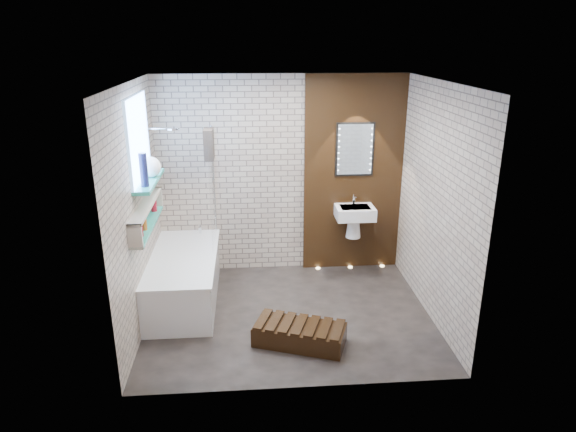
{
  "coord_description": "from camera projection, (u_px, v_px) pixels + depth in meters",
  "views": [
    {
      "loc": [
        -0.43,
        -5.17,
        3.03
      ],
      "look_at": [
        0.0,
        0.15,
        1.15
      ],
      "focal_mm": 31.98,
      "sensor_mm": 36.0,
      "label": 1
    }
  ],
  "objects": [
    {
      "name": "room_shell",
      "position": [
        289.0,
        207.0,
        5.47
      ],
      "size": [
        3.24,
        3.2,
        2.6
      ],
      "color": "gray",
      "rests_on": "ground"
    },
    {
      "name": "clerestory_window",
      "position": [
        140.0,
        148.0,
        5.48
      ],
      "size": [
        0.18,
        1.0,
        0.94
      ],
      "color": "#7FADE0",
      "rests_on": "room_shell"
    },
    {
      "name": "bathtub",
      "position": [
        184.0,
        278.0,
        6.14
      ],
      "size": [
        0.79,
        1.74,
        0.7
      ],
      "color": "white",
      "rests_on": "ground"
    },
    {
      "name": "towel",
      "position": [
        209.0,
        144.0,
        5.91
      ],
      "size": [
        0.11,
        0.27,
        0.36
      ],
      "primitive_type": "cube",
      "color": "black",
      "rests_on": "bath_screen"
    },
    {
      "name": "walnut_panel",
      "position": [
        353.0,
        175.0,
        6.74
      ],
      "size": [
        1.3,
        0.06,
        2.6
      ],
      "primitive_type": "cube",
      "color": "black",
      "rests_on": "ground"
    },
    {
      "name": "bath_screen",
      "position": [
        212.0,
        188.0,
        6.25
      ],
      "size": [
        0.01,
        0.78,
        1.4
      ],
      "primitive_type": "cube",
      "color": "white",
      "rests_on": "bathtub"
    },
    {
      "name": "ground",
      "position": [
        289.0,
        314.0,
        5.9
      ],
      "size": [
        3.2,
        3.2,
        0.0
      ],
      "primitive_type": "plane",
      "color": "black",
      "rests_on": "ground"
    },
    {
      "name": "led_mirror",
      "position": [
        355.0,
        150.0,
        6.58
      ],
      "size": [
        0.5,
        0.02,
        0.7
      ],
      "color": "black",
      "rests_on": "walnut_panel"
    },
    {
      "name": "shower_head",
      "position": [
        173.0,
        128.0,
        6.03
      ],
      "size": [
        0.18,
        0.18,
        0.02
      ],
      "primitive_type": "cylinder",
      "color": "silver",
      "rests_on": "room_shell"
    },
    {
      "name": "floor_uplights",
      "position": [
        350.0,
        267.0,
        7.1
      ],
      "size": [
        0.96,
        0.06,
        0.01
      ],
      "color": "#FFD899",
      "rests_on": "ground"
    },
    {
      "name": "niche_bottles",
      "position": [
        149.0,
        214.0,
        5.67
      ],
      "size": [
        0.07,
        0.86,
        0.17
      ],
      "color": "maroon",
      "rests_on": "display_niche"
    },
    {
      "name": "display_niche",
      "position": [
        147.0,
        215.0,
        5.53
      ],
      "size": [
        0.14,
        1.3,
        0.26
      ],
      "color": "teal",
      "rests_on": "room_shell"
    },
    {
      "name": "sill_vases",
      "position": [
        150.0,
        168.0,
        5.6
      ],
      "size": [
        0.23,
        0.54,
        0.35
      ],
      "color": "white",
      "rests_on": "clerestory_window"
    },
    {
      "name": "washbasin",
      "position": [
        354.0,
        217.0,
        6.72
      ],
      "size": [
        0.5,
        0.36,
        0.58
      ],
      "color": "white",
      "rests_on": "walnut_panel"
    },
    {
      "name": "walnut_step",
      "position": [
        300.0,
        335.0,
        5.31
      ],
      "size": [
        1.01,
        0.7,
        0.21
      ],
      "primitive_type": "cube",
      "rotation": [
        0.0,
        0.0,
        -0.35
      ],
      "color": "black",
      "rests_on": "ground"
    }
  ]
}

